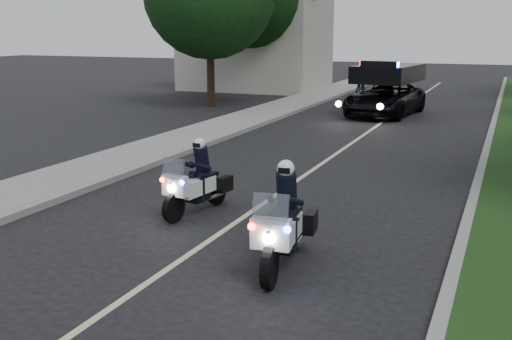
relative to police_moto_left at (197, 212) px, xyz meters
The scene contains 14 objects.
ground 1.64m from the police_moto_left, 52.55° to the right, with size 120.00×120.00×0.00m, color black.
curb_right 10.08m from the police_moto_left, 59.63° to the left, with size 0.20×60.00×0.15m, color gray.
grass_verge 10.45m from the police_moto_left, 56.31° to the left, with size 1.20×60.00×0.16m, color #193814.
curb_left 9.23m from the police_moto_left, 109.63° to the left, with size 0.20×60.00×0.15m, color gray.
sidewalk_left 9.66m from the police_moto_left, 115.79° to the left, with size 2.00×60.00×0.16m, color gray.
building_far 26.52m from the police_moto_left, 110.03° to the left, with size 8.00×6.00×7.00m, color #A8A396.
lane_marking 8.75m from the police_moto_left, 83.46° to the left, with size 0.12×50.00×0.01m, color #BFB78C.
police_moto_left is the anchor object (origin of this frame).
police_moto_right 3.32m from the police_moto_left, 38.46° to the right, with size 0.69×1.98×1.68m, color silver, non-canonical shape.
police_suv 15.81m from the police_moto_left, 87.60° to the left, with size 2.38×5.15×2.50m, color black.
bicycle 23.53m from the police_moto_left, 95.25° to the left, with size 0.58×1.65×0.87m, color black.
cyclist 23.53m from the police_moto_left, 95.25° to the left, with size 0.56×0.37×1.55m, color black.
tree_left_near 17.45m from the police_moto_left, 115.75° to the left, with size 6.13×6.13×10.22m, color #133A13, non-canonical shape.
tree_left_far 24.30m from the police_moto_left, 109.60° to the left, with size 6.38×6.38×10.63m, color black, non-canonical shape.
Camera 1 is at (4.68, -9.24, 3.61)m, focal length 43.21 mm.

